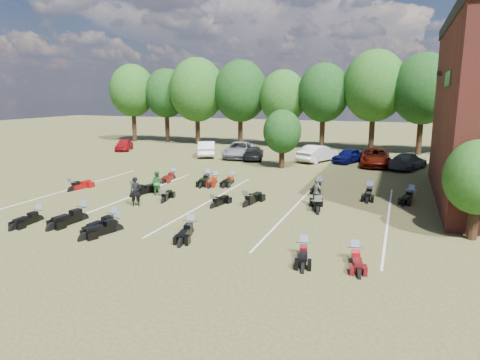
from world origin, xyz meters
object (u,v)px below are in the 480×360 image
at_px(person_black, 136,192).
at_px(person_green, 157,183).
at_px(person_grey, 317,192).
at_px(motorcycle_3, 117,231).
at_px(car_0, 124,145).
at_px(motorcycle_7, 72,191).
at_px(motorcycle_14, 173,179).
at_px(car_4, 348,156).
at_px(motorcycle_0, 38,221).

relative_size(person_black, person_green, 1.07).
xyz_separation_m(person_grey, motorcycle_3, (-7.81, -7.75, -0.78)).
height_order(car_0, motorcycle_7, car_0).
relative_size(person_green, motorcycle_3, 0.68).
bearing_deg(motorcycle_3, person_grey, 63.97).
bearing_deg(motorcycle_3, person_black, 131.78).
bearing_deg(person_green, motorcycle_14, -78.42).
bearing_deg(motorcycle_14, person_black, -81.43).
height_order(person_grey, motorcycle_14, person_grey).
relative_size(car_4, person_grey, 2.43).
distance_m(car_4, motorcycle_14, 16.69).
relative_size(car_4, person_green, 2.46).
distance_m(car_0, motorcycle_7, 20.17).
relative_size(car_0, motorcycle_14, 1.76).
height_order(motorcycle_7, motorcycle_14, motorcycle_7).
xyz_separation_m(car_0, motorcycle_3, (16.64, -23.88, -0.64)).
bearing_deg(car_4, person_green, -95.24).
xyz_separation_m(car_0, motorcycle_0, (12.01, -23.96, -0.64)).
height_order(person_black, motorcycle_14, person_black).
xyz_separation_m(person_black, motorcycle_14, (-1.86, 7.49, -0.83)).
bearing_deg(car_0, motorcycle_0, -86.73).
height_order(person_green, motorcycle_0, person_green).
bearing_deg(person_green, person_black, 90.39).
distance_m(person_black, motorcycle_3, 4.48).
distance_m(person_black, motorcycle_0, 5.15).
xyz_separation_m(car_4, motorcycle_7, (-15.42, -18.14, -0.65)).
distance_m(motorcycle_0, motorcycle_3, 4.63).
height_order(car_4, person_green, person_green).
height_order(person_black, motorcycle_3, person_black).
height_order(person_green, motorcycle_7, person_green).
distance_m(person_green, motorcycle_14, 5.05).
xyz_separation_m(car_0, motorcycle_7, (8.86, -18.11, -0.64)).
bearing_deg(motorcycle_7, car_0, -55.66).
height_order(car_0, motorcycle_14, car_0).
relative_size(car_0, person_green, 2.40).
bearing_deg(person_grey, car_0, 3.30).
bearing_deg(motorcycle_14, car_0, 131.38).
relative_size(person_black, motorcycle_14, 0.78).
height_order(car_4, motorcycle_0, car_4).
distance_m(car_4, motorcycle_3, 25.12).
bearing_deg(car_4, person_grey, -65.23).
bearing_deg(motorcycle_14, motorcycle_7, -131.52).
bearing_deg(car_4, motorcycle_3, -83.52).
distance_m(person_grey, motorcycle_0, 14.72).
distance_m(motorcycle_3, motorcycle_7, 9.68).
height_order(person_green, motorcycle_3, person_green).
bearing_deg(car_4, motorcycle_0, -92.89).
distance_m(person_green, motorcycle_3, 7.14).
relative_size(person_grey, motorcycle_7, 0.70).
xyz_separation_m(person_black, person_green, (-0.32, 2.74, -0.05)).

